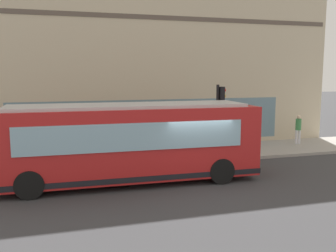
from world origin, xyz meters
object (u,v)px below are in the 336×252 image
pedestrian_near_building_entrance (13,142)px  pedestrian_near_hydrant (8,148)px  pedestrian_by_light_pole (298,127)px  pedestrian_walking_along_curb (95,141)px  newspaper_vending_box (204,139)px  city_bus_nearside (129,143)px  fire_hydrant (247,141)px  traffic_light_near_corner (220,107)px

pedestrian_near_building_entrance → pedestrian_near_hydrant: (-1.39, 0.04, -0.01)m
pedestrian_near_building_entrance → pedestrian_near_hydrant: bearing=178.3°
pedestrian_near_building_entrance → pedestrian_by_light_pole: size_ratio=0.97×
pedestrian_walking_along_curb → pedestrian_near_hydrant: (-0.22, 3.69, -0.09)m
pedestrian_near_building_entrance → newspaper_vending_box: 9.81m
pedestrian_near_hydrant → pedestrian_by_light_pole: bearing=-83.8°
newspaper_vending_box → pedestrian_walking_along_curb: bearing=108.2°
city_bus_nearside → fire_hydrant: city_bus_nearside is taller
pedestrian_near_building_entrance → pedestrian_walking_along_curb: pedestrian_walking_along_curb is taller
pedestrian_near_building_entrance → newspaper_vending_box: pedestrian_near_building_entrance is taller
pedestrian_near_building_entrance → pedestrian_by_light_pole: 15.45m
city_bus_nearside → pedestrian_near_building_entrance: city_bus_nearside is taller
pedestrian_walking_along_curb → pedestrian_by_light_pole: bearing=-82.9°
city_bus_nearside → pedestrian_near_hydrant: (2.71, 4.71, -0.48)m
pedestrian_by_light_pole → newspaper_vending_box: (0.55, 5.68, -0.52)m
pedestrian_by_light_pole → newspaper_vending_box: bearing=84.5°
fire_hydrant → pedestrian_near_hydrant: 12.22m
pedestrian_by_light_pole → pedestrian_walking_along_curb: bearing=97.1°
pedestrian_near_building_entrance → pedestrian_near_hydrant: 1.39m
pedestrian_by_light_pole → traffic_light_near_corner: bearing=108.1°
pedestrian_walking_along_curb → fire_hydrant: bearing=-81.0°
city_bus_nearside → pedestrian_by_light_pole: (4.39, -10.78, -0.43)m
fire_hydrant → pedestrian_by_light_pole: bearing=-87.8°
pedestrian_near_hydrant → newspaper_vending_box: size_ratio=1.80×
city_bus_nearside → traffic_light_near_corner: (2.48, -4.94, 1.08)m
fire_hydrant → pedestrian_walking_along_curb: (-1.33, 8.41, 0.66)m
city_bus_nearside → pedestrian_walking_along_curb: 3.12m
traffic_light_near_corner → pedestrian_by_light_pole: 6.33m
pedestrian_near_building_entrance → pedestrian_near_hydrant: pedestrian_near_building_entrance is taller
fire_hydrant → newspaper_vending_box: size_ratio=0.82×
pedestrian_by_light_pole → newspaper_vending_box: 5.73m
fire_hydrant → pedestrian_near_hydrant: size_ratio=0.46×
city_bus_nearside → pedestrian_by_light_pole: size_ratio=5.96×
fire_hydrant → pedestrian_by_light_pole: (0.13, -3.38, 0.61)m
traffic_light_near_corner → newspaper_vending_box: (2.46, -0.16, -2.03)m
city_bus_nearside → pedestrian_near_building_entrance: 6.23m
traffic_light_near_corner → pedestrian_by_light_pole: size_ratio=2.10×
fire_hydrant → pedestrian_by_light_pole: pedestrian_by_light_pole is taller
pedestrian_near_building_entrance → pedestrian_walking_along_curb: size_ratio=0.93×
pedestrian_near_building_entrance → pedestrian_by_light_pole: (0.29, -15.45, 0.04)m
pedestrian_walking_along_curb → pedestrian_near_hydrant: pedestrian_walking_along_curb is taller
traffic_light_near_corner → pedestrian_walking_along_curb: traffic_light_near_corner is taller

